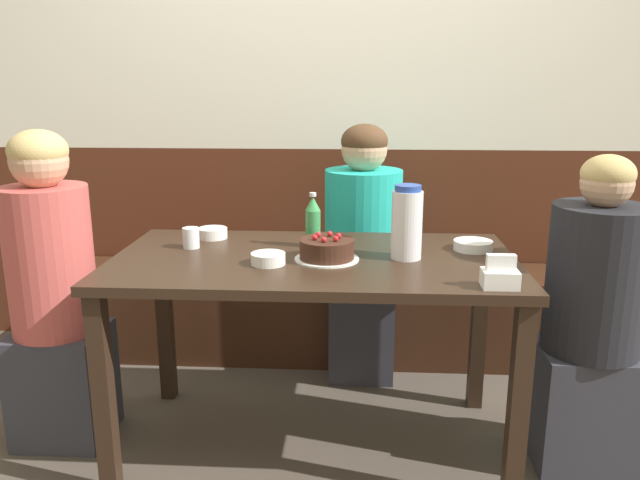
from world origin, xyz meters
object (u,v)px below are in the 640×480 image
Objects in this scene: glass_water_tall at (191,238)px; person_grey_tee at (362,255)px; bench_seat at (325,313)px; soju_bottle at (313,221)px; bowl_soup_white at (213,233)px; napkin_holder at (500,276)px; bowl_side_dish at (473,245)px; water_pitcher at (407,223)px; birthday_cake at (327,250)px; person_teal_shirt at (591,324)px; person_pale_blue_shirt at (54,298)px; bowl_rice_small at (268,259)px.

glass_water_tall is 0.89m from person_grey_tee.
bench_seat is 12.50× the size of soju_bottle.
napkin_holder is at bearing -28.93° from bowl_soup_white.
bowl_side_dish is (-0.00, 0.44, -0.02)m from napkin_holder.
water_pitcher is at bearing -22.95° from soju_bottle.
person_teal_shirt reaches higher than birthday_cake.
person_pale_blue_shirt is (-1.32, 0.00, -0.31)m from water_pitcher.
bowl_soup_white is (-0.42, 0.11, -0.08)m from soju_bottle.
soju_bottle is at bearing 61.12° from bowl_rice_small.
soju_bottle is 1.74× the size of bowl_rice_small.
birthday_cake is 2.93× the size of glass_water_tall.
water_pitcher is 2.23× the size of bowl_soup_white.
glass_water_tall is at bearing -50.01° from person_grey_tee.
bowl_side_dish is 1.07m from glass_water_tall.
bowl_soup_white is 1.03m from bowl_side_dish.
bench_seat is 21.95× the size of bowl_soup_white.
glass_water_tall reaches higher than bowl_side_dish.
bowl_side_dish is at bearing 26.69° from water_pitcher.
bowl_side_dish is at bearing 4.68° from person_pale_blue_shirt.
birthday_cake is at bearing -2.13° from person_pale_blue_shirt.
bowl_side_dish is 1.60m from person_pale_blue_shirt.
person_grey_tee is (-0.80, 0.70, 0.05)m from person_teal_shirt.
person_teal_shirt is (1.00, -0.20, -0.32)m from soju_bottle.
glass_water_tall is at bearing 159.05° from napkin_holder.
birthday_cake is 0.20× the size of person_teal_shirt.
bowl_rice_small is (0.28, -0.36, -0.00)m from bowl_soup_white.
bowl_rice_small is at bearing -23.92° from person_grey_tee.
person_teal_shirt is at bearing -11.17° from soju_bottle.
bowl_soup_white is 0.99× the size of bowl_rice_small.
soju_bottle is (-0.01, -0.68, 0.63)m from bench_seat.
bowl_rice_small reaches higher than bowl_side_dish.
soju_bottle is (-0.34, 0.15, -0.03)m from water_pitcher.
soju_bottle is 1.02m from person_pale_blue_shirt.
bowl_side_dish is 0.12× the size of person_pale_blue_shirt.
napkin_holder is at bearing -49.82° from water_pitcher.
birthday_cake reaches higher than glass_water_tall.
glass_water_tall reaches higher than bowl_rice_small.
bench_seat is at bearing 57.03° from glass_water_tall.
birthday_cake reaches higher than bowl_rice_small.
bowl_soup_white is (-1.02, 0.57, -0.02)m from napkin_holder.
bowl_soup_white is 0.45m from bowl_rice_small.
soju_bottle is 0.76m from napkin_holder.
bowl_rice_small is 1.53× the size of glass_water_tall.
bench_seat is 11.40× the size of birthday_cake.
bowl_soup_white is at bearing 165.52° from soju_bottle.
water_pitcher is at bearing 12.25° from bowl_rice_small.
glass_water_tall is 1.49m from person_teal_shirt.
person_pale_blue_shirt is (-1.58, 0.32, -0.22)m from napkin_holder.
person_teal_shirt is at bearing -41.77° from bench_seat.
napkin_holder is at bearing -37.00° from soju_bottle.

